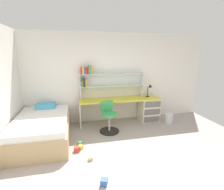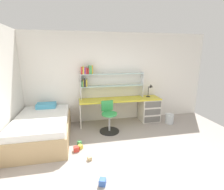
% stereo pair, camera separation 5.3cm
% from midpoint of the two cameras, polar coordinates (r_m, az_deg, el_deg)
% --- Properties ---
extents(ground_plane, '(5.99, 6.15, 0.02)m').
position_cam_midpoint_polar(ground_plane, '(3.29, 9.59, -24.52)').
color(ground_plane, '#9E938C').
extents(room_shell, '(5.99, 6.15, 2.62)m').
position_cam_midpoint_polar(room_shell, '(3.74, -15.99, 2.29)').
color(room_shell, white).
rests_on(room_shell, ground_plane).
extents(desk, '(2.38, 0.56, 0.73)m').
position_cam_midpoint_polar(desk, '(5.27, 9.30, -4.16)').
color(desk, gold).
rests_on(desk, ground_plane).
extents(bookshelf_hutch, '(1.87, 0.22, 0.97)m').
position_cam_midpoint_polar(bookshelf_hutch, '(4.92, -3.55, 5.44)').
color(bookshelf_hutch, silver).
rests_on(bookshelf_hutch, desk).
extents(desk_lamp, '(0.20, 0.17, 0.38)m').
position_cam_midpoint_polar(desk_lamp, '(5.28, 12.43, 2.11)').
color(desk_lamp, black).
rests_on(desk_lamp, desk).
extents(swivel_chair, '(0.52, 0.52, 0.81)m').
position_cam_midpoint_polar(swivel_chair, '(4.52, -1.39, -8.32)').
color(swivel_chair, black).
rests_on(swivel_chair, ground_plane).
extents(bed_platform, '(1.22, 1.93, 0.71)m').
position_cam_midpoint_polar(bed_platform, '(4.41, -22.63, -10.38)').
color(bed_platform, tan).
rests_on(bed_platform, ground_plane).
extents(waste_bin, '(0.24, 0.24, 0.28)m').
position_cam_midpoint_polar(waste_bin, '(5.37, 18.30, -7.49)').
color(waste_bin, silver).
rests_on(waste_bin, ground_plane).
extents(toy_block_blue_0, '(0.14, 0.14, 0.11)m').
position_cam_midpoint_polar(toy_block_blue_0, '(3.00, -3.27, -27.13)').
color(toy_block_blue_0, '#3860B7').
rests_on(toy_block_blue_0, ground_plane).
extents(toy_block_natural_1, '(0.09, 0.09, 0.07)m').
position_cam_midpoint_polar(toy_block_natural_1, '(3.54, -7.77, -20.47)').
color(toy_block_natural_1, tan).
rests_on(toy_block_natural_1, ground_plane).
extents(toy_block_green_2, '(0.11, 0.11, 0.08)m').
position_cam_midpoint_polar(toy_block_green_2, '(4.09, -11.17, -15.53)').
color(toy_block_green_2, '#479E51').
rests_on(toy_block_green_2, ground_plane).
extents(toy_block_yellow_3, '(0.13, 0.13, 0.09)m').
position_cam_midpoint_polar(toy_block_yellow_3, '(3.91, -10.94, -16.84)').
color(toy_block_yellow_3, gold).
rests_on(toy_block_yellow_3, ground_plane).
extents(toy_block_red_4, '(0.12, 0.12, 0.11)m').
position_cam_midpoint_polar(toy_block_red_4, '(3.84, -12.19, -17.39)').
color(toy_block_red_4, red).
rests_on(toy_block_red_4, ground_plane).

